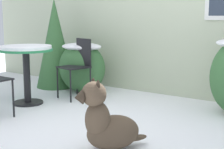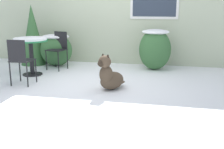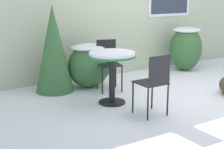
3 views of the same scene
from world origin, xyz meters
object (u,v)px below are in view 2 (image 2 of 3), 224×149
(patio_table, at_px, (31,45))
(dog, at_px, (110,77))
(patio_chair_near_table, at_px, (58,48))
(patio_chair_far_side, at_px, (21,59))

(patio_table, distance_m, dog, 2.10)
(patio_chair_near_table, relative_size, dog, 1.32)
(patio_table, bearing_deg, patio_chair_near_table, 63.22)
(patio_table, distance_m, patio_chair_far_side, 0.83)
(patio_chair_near_table, height_order, patio_chair_far_side, same)
(patio_chair_far_side, bearing_deg, dog, -178.33)
(patio_table, bearing_deg, patio_chair_far_side, -76.24)
(patio_chair_near_table, xyz_separation_m, patio_chair_far_side, (-0.15, -1.47, 0.00))
(patio_table, relative_size, patio_chair_far_side, 0.92)
(patio_chair_near_table, bearing_deg, dog, -27.41)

